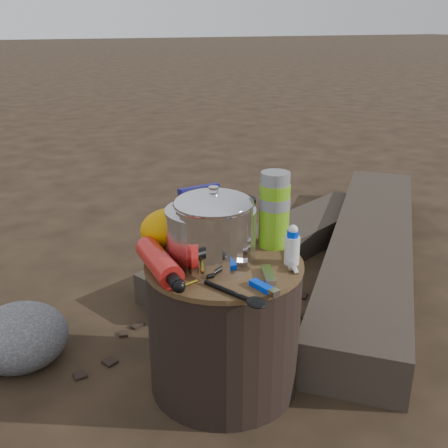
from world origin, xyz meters
name	(u,v)px	position (x,y,z in m)	size (l,w,h in m)	color
ground	(224,381)	(0.00, 0.00, 0.00)	(60.00, 60.00, 0.00)	#2E2116
stump	(224,324)	(0.00, 0.00, 0.19)	(0.41, 0.41, 0.38)	black
log_main	(371,247)	(0.88, 0.46, 0.08)	(0.31, 1.82, 0.15)	#302821
log_small	(276,244)	(0.56, 0.69, 0.06)	(0.25, 1.35, 0.11)	#302821
foil_windscreen	(211,235)	(-0.03, 0.02, 0.45)	(0.23, 0.23, 0.14)	silver
camping_pot	(214,229)	(-0.03, 0.00, 0.47)	(0.20, 0.20, 0.20)	silver
fuel_bottle	(159,262)	(-0.17, 0.00, 0.41)	(0.06, 0.25, 0.06)	red
thermos	(274,210)	(0.17, 0.04, 0.48)	(0.08, 0.08, 0.21)	#65A617
travel_mug	(242,218)	(0.11, 0.13, 0.43)	(0.08, 0.08, 0.11)	black
stuff_sack	(170,229)	(-0.10, 0.14, 0.43)	(0.16, 0.13, 0.11)	#D38900
food_pouch	(201,213)	(0.01, 0.17, 0.45)	(0.12, 0.03, 0.15)	#121059
lighter	(262,286)	(0.02, -0.17, 0.38)	(0.02, 0.08, 0.02)	#0235D5
multitool	(268,275)	(0.06, -0.13, 0.38)	(0.03, 0.09, 0.01)	#B8B8BD
pot_grabber	(291,260)	(0.16, -0.08, 0.38)	(0.04, 0.15, 0.01)	#B8B8BD
spork	(229,291)	(-0.06, -0.16, 0.38)	(0.04, 0.17, 0.01)	black
squeeze_bottle	(292,247)	(0.15, -0.08, 0.42)	(0.04, 0.04, 0.09)	silver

